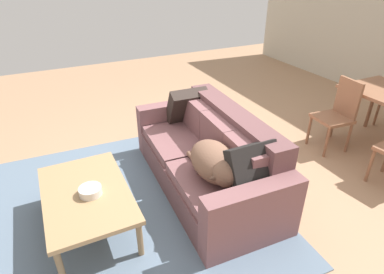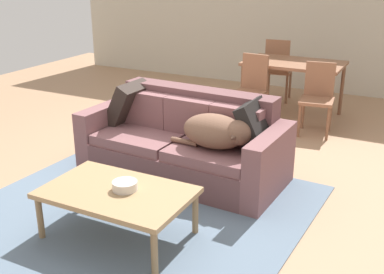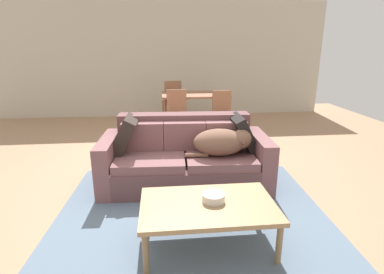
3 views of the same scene
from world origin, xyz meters
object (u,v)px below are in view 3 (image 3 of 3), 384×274
at_px(throw_pillow_by_right_arm, 244,133).
at_px(dog_on_left_cushion, 223,142).
at_px(couch, 185,158).
at_px(coffee_table, 208,208).
at_px(dining_table, 195,97).
at_px(dining_chair_near_right, 223,112).
at_px(dining_chair_far_left, 172,100).
at_px(throw_pillow_by_left_arm, 125,135).
at_px(bowl_on_coffee_table, 213,197).
at_px(dining_chair_near_left, 177,113).

bearing_deg(throw_pillow_by_right_arm, dog_on_left_cushion, -146.98).
bearing_deg(couch, coffee_table, -83.38).
bearing_deg(dining_table, coffee_table, -94.86).
height_order(dining_chair_near_right, dining_chair_far_left, dining_chair_far_left).
relative_size(dog_on_left_cushion, dining_table, 0.61).
bearing_deg(throw_pillow_by_right_arm, dining_table, 98.04).
height_order(throw_pillow_by_left_arm, dining_chair_near_right, dining_chair_near_right).
relative_size(coffee_table, bowl_on_coffee_table, 5.85).
height_order(bowl_on_coffee_table, dining_chair_near_right, dining_chair_near_right).
height_order(throw_pillow_by_right_arm, dining_chair_near_right, dining_chair_near_right).
distance_m(throw_pillow_by_left_arm, dining_chair_far_left, 3.04).
bearing_deg(throw_pillow_by_left_arm, dining_chair_near_left, 67.18).
bearing_deg(dog_on_left_cushion, dining_table, 93.40).
relative_size(throw_pillow_by_right_arm, dining_chair_near_left, 0.50).
distance_m(dining_table, dining_chair_near_right, 0.74).
distance_m(couch, dining_chair_near_right, 2.06).
relative_size(couch, dog_on_left_cushion, 2.60).
bearing_deg(bowl_on_coffee_table, dog_on_left_cushion, 74.60).
height_order(throw_pillow_by_left_arm, coffee_table, throw_pillow_by_left_arm).
bearing_deg(dining_chair_far_left, dining_chair_near_right, 119.61).
xyz_separation_m(throw_pillow_by_left_arm, dining_chair_near_right, (1.60, 1.78, -0.14)).
distance_m(couch, dining_table, 2.46).
distance_m(couch, throw_pillow_by_right_arm, 0.80).
bearing_deg(couch, dog_on_left_cushion, -20.36).
bearing_deg(dining_chair_far_left, coffee_table, 83.92).
bearing_deg(throw_pillow_by_left_arm, throw_pillow_by_right_arm, -2.72).
height_order(throw_pillow_by_left_arm, bowl_on_coffee_table, throw_pillow_by_left_arm).
distance_m(couch, dining_chair_near_left, 1.84).
bearing_deg(coffee_table, dining_table, 85.14).
relative_size(throw_pillow_by_left_arm, dining_chair_near_right, 0.52).
bearing_deg(dining_chair_near_left, dining_chair_far_left, 96.73).
distance_m(dining_chair_near_left, dining_chair_near_right, 0.87).
relative_size(throw_pillow_by_right_arm, dining_chair_far_left, 0.48).
bearing_deg(bowl_on_coffee_table, dining_chair_near_left, 92.56).
bearing_deg(throw_pillow_by_left_arm, dining_chair_near_right, 47.95).
distance_m(bowl_on_coffee_table, dining_table, 3.67).
xyz_separation_m(coffee_table, dining_chair_near_right, (0.78, 3.14, 0.13)).
bearing_deg(dining_table, dog_on_left_cushion, -89.32).
height_order(couch, dining_chair_far_left, dining_chair_far_left).
xyz_separation_m(throw_pillow_by_right_arm, dining_chair_near_left, (-0.74, 1.82, -0.13)).
bearing_deg(coffee_table, bowl_on_coffee_table, 35.98).
distance_m(coffee_table, dining_chair_far_left, 4.32).
xyz_separation_m(couch, throw_pillow_by_left_arm, (-0.73, 0.09, 0.30)).
xyz_separation_m(bowl_on_coffee_table, dining_chair_near_right, (0.73, 3.11, 0.05)).
bearing_deg(dining_table, bowl_on_coffee_table, -94.11).
distance_m(coffee_table, dining_chair_near_right, 3.24).
bearing_deg(throw_pillow_by_right_arm, dining_chair_near_left, 112.09).
bearing_deg(dining_chair_near_right, bowl_on_coffee_table, -110.38).
distance_m(couch, coffee_table, 1.29).
xyz_separation_m(dining_table, dining_chair_far_left, (-0.42, 0.63, -0.16)).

